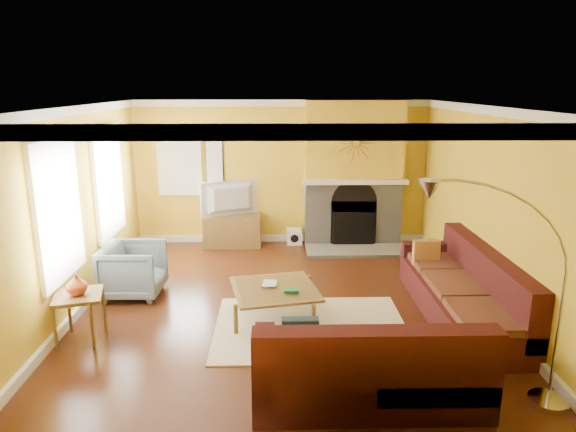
{
  "coord_description": "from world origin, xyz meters",
  "views": [
    {
      "loc": [
        -0.09,
        -6.62,
        2.97
      ],
      "look_at": [
        0.07,
        0.4,
        1.16
      ],
      "focal_mm": 32.0,
      "sensor_mm": 36.0,
      "label": 1
    }
  ],
  "objects_px": {
    "media_console": "(233,231)",
    "side_table": "(80,317)",
    "sectional_sofa": "(384,298)",
    "arc_lamp": "(498,299)",
    "armchair": "(133,270)",
    "coffee_table": "(275,302)"
  },
  "relations": [
    {
      "from": "side_table",
      "to": "arc_lamp",
      "type": "xyz_separation_m",
      "value": [
        4.33,
        -1.39,
        0.79
      ]
    },
    {
      "from": "coffee_table",
      "to": "armchair",
      "type": "bearing_deg",
      "value": 159.18
    },
    {
      "from": "media_console",
      "to": "sectional_sofa",
      "type": "bearing_deg",
      "value": -59.04
    },
    {
      "from": "media_console",
      "to": "arc_lamp",
      "type": "bearing_deg",
      "value": -60.84
    },
    {
      "from": "coffee_table",
      "to": "armchair",
      "type": "relative_size",
      "value": 1.26
    },
    {
      "from": "coffee_table",
      "to": "arc_lamp",
      "type": "relative_size",
      "value": 0.48
    },
    {
      "from": "coffee_table",
      "to": "side_table",
      "type": "relative_size",
      "value": 1.8
    },
    {
      "from": "coffee_table",
      "to": "side_table",
      "type": "xyz_separation_m",
      "value": [
        -2.3,
        -0.58,
        0.09
      ]
    },
    {
      "from": "media_console",
      "to": "arc_lamp",
      "type": "xyz_separation_m",
      "value": [
        2.83,
        -5.08,
        0.8
      ]
    },
    {
      "from": "sectional_sofa",
      "to": "side_table",
      "type": "height_order",
      "value": "sectional_sofa"
    },
    {
      "from": "media_console",
      "to": "arc_lamp",
      "type": "relative_size",
      "value": 0.49
    },
    {
      "from": "sectional_sofa",
      "to": "arc_lamp",
      "type": "bearing_deg",
      "value": -65.38
    },
    {
      "from": "media_console",
      "to": "armchair",
      "type": "distance_m",
      "value": 2.64
    },
    {
      "from": "coffee_table",
      "to": "armchair",
      "type": "xyz_separation_m",
      "value": [
        -2.03,
        0.77,
        0.17
      ]
    },
    {
      "from": "armchair",
      "to": "side_table",
      "type": "relative_size",
      "value": 1.43
    },
    {
      "from": "media_console",
      "to": "side_table",
      "type": "distance_m",
      "value": 3.98
    },
    {
      "from": "sectional_sofa",
      "to": "arc_lamp",
      "type": "distance_m",
      "value": 1.78
    },
    {
      "from": "sectional_sofa",
      "to": "armchair",
      "type": "xyz_separation_m",
      "value": [
        -3.37,
        1.24,
        -0.07
      ]
    },
    {
      "from": "armchair",
      "to": "arc_lamp",
      "type": "height_order",
      "value": "arc_lamp"
    },
    {
      "from": "coffee_table",
      "to": "media_console",
      "type": "relative_size",
      "value": 0.99
    },
    {
      "from": "armchair",
      "to": "side_table",
      "type": "bearing_deg",
      "value": 170.3
    },
    {
      "from": "sectional_sofa",
      "to": "armchair",
      "type": "height_order",
      "value": "sectional_sofa"
    }
  ]
}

